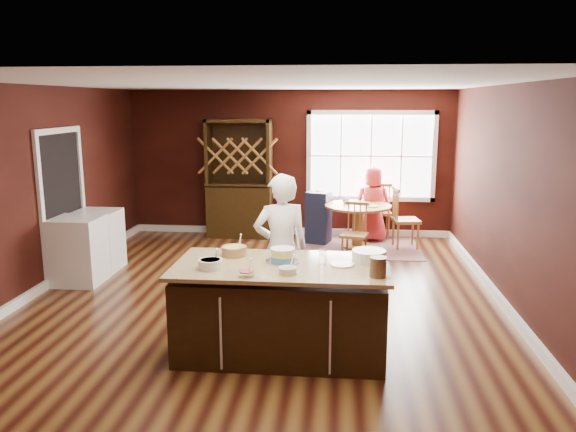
# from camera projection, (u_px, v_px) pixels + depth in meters

# --- Properties ---
(room_shell) EXTENTS (7.00, 7.00, 7.00)m
(room_shell) POSITION_uv_depth(u_px,v_px,m) (264.00, 193.00, 7.06)
(room_shell) COLOR brown
(room_shell) RESTS_ON ground
(window) EXTENTS (2.36, 0.10, 1.66)m
(window) POSITION_uv_depth(u_px,v_px,m) (371.00, 156.00, 10.28)
(window) COLOR white
(window) RESTS_ON room_shell
(doorway) EXTENTS (0.08, 1.26, 2.13)m
(doorway) POSITION_uv_depth(u_px,v_px,m) (64.00, 206.00, 7.99)
(doorway) COLOR white
(doorway) RESTS_ON room_shell
(kitchen_island) EXTENTS (2.10, 1.10, 0.92)m
(kitchen_island) POSITION_uv_depth(u_px,v_px,m) (281.00, 311.00, 5.60)
(kitchen_island) COLOR black
(kitchen_island) RESTS_ON ground
(dining_table) EXTENTS (1.13, 1.13, 0.75)m
(dining_table) POSITION_uv_depth(u_px,v_px,m) (358.00, 217.00, 9.63)
(dining_table) COLOR brown
(dining_table) RESTS_ON ground
(baker) EXTENTS (0.73, 0.59, 1.72)m
(baker) POSITION_uv_depth(u_px,v_px,m) (281.00, 249.00, 6.31)
(baker) COLOR white
(baker) RESTS_ON ground
(layer_cake) EXTENTS (0.34, 0.34, 0.14)m
(layer_cake) POSITION_uv_depth(u_px,v_px,m) (283.00, 255.00, 5.58)
(layer_cake) COLOR white
(layer_cake) RESTS_ON kitchen_island
(bowl_blue) EXTENTS (0.24, 0.24, 0.09)m
(bowl_blue) POSITION_uv_depth(u_px,v_px,m) (210.00, 264.00, 5.35)
(bowl_blue) COLOR white
(bowl_blue) RESTS_ON kitchen_island
(bowl_yellow) EXTENTS (0.26, 0.26, 0.10)m
(bowl_yellow) POSITION_uv_depth(u_px,v_px,m) (234.00, 251.00, 5.81)
(bowl_yellow) COLOR #A58054
(bowl_yellow) RESTS_ON kitchen_island
(bowl_pink) EXTENTS (0.15, 0.15, 0.06)m
(bowl_pink) POSITION_uv_depth(u_px,v_px,m) (246.00, 274.00, 5.11)
(bowl_pink) COLOR white
(bowl_pink) RESTS_ON kitchen_island
(bowl_olive) EXTENTS (0.17, 0.17, 0.06)m
(bowl_olive) POSITION_uv_depth(u_px,v_px,m) (288.00, 271.00, 5.20)
(bowl_olive) COLOR beige
(bowl_olive) RESTS_ON kitchen_island
(drinking_glass) EXTENTS (0.08, 0.08, 0.16)m
(drinking_glass) POSITION_uv_depth(u_px,v_px,m) (323.00, 257.00, 5.46)
(drinking_glass) COLOR white
(drinking_glass) RESTS_ON kitchen_island
(dinner_plate) EXTENTS (0.24, 0.24, 0.02)m
(dinner_plate) POSITION_uv_depth(u_px,v_px,m) (342.00, 264.00, 5.48)
(dinner_plate) COLOR beige
(dinner_plate) RESTS_ON kitchen_island
(white_tub) EXTENTS (0.34, 0.34, 0.12)m
(white_tub) POSITION_uv_depth(u_px,v_px,m) (369.00, 256.00, 5.59)
(white_tub) COLOR white
(white_tub) RESTS_ON kitchen_island
(stoneware_crock) EXTENTS (0.15, 0.15, 0.18)m
(stoneware_crock) POSITION_uv_depth(u_px,v_px,m) (378.00, 267.00, 5.10)
(stoneware_crock) COLOR brown
(stoneware_crock) RESTS_ON kitchen_island
(rug) EXTENTS (2.15, 1.68, 0.01)m
(rug) POSITION_uv_depth(u_px,v_px,m) (357.00, 247.00, 9.74)
(rug) COLOR brown
(rug) RESTS_ON ground
(chair_east) EXTENTS (0.49, 0.51, 1.07)m
(chair_east) POSITION_uv_depth(u_px,v_px,m) (406.00, 217.00, 9.61)
(chair_east) COLOR olive
(chair_east) RESTS_ON ground
(chair_south) EXTENTS (0.48, 0.47, 0.94)m
(chair_south) POSITION_uv_depth(u_px,v_px,m) (354.00, 232.00, 8.81)
(chair_south) COLOR brown
(chair_south) RESTS_ON ground
(chair_north) EXTENTS (0.46, 0.44, 1.06)m
(chair_north) POSITION_uv_depth(u_px,v_px,m) (379.00, 210.00, 10.33)
(chair_north) COLOR brown
(chair_north) RESTS_ON ground
(seated_woman) EXTENTS (0.69, 0.47, 1.35)m
(seated_woman) POSITION_uv_depth(u_px,v_px,m) (373.00, 204.00, 10.07)
(seated_woman) COLOR red
(seated_woman) RESTS_ON ground
(high_chair) EXTENTS (0.48, 0.48, 0.97)m
(high_chair) POSITION_uv_depth(u_px,v_px,m) (319.00, 216.00, 9.97)
(high_chair) COLOR black
(high_chair) RESTS_ON ground
(toddler) EXTENTS (0.18, 0.14, 0.26)m
(toddler) POSITION_uv_depth(u_px,v_px,m) (315.00, 197.00, 9.98)
(toddler) COLOR #8CA5BF
(toddler) RESTS_ON high_chair
(table_plate) EXTENTS (0.22, 0.22, 0.02)m
(table_plate) POSITION_uv_depth(u_px,v_px,m) (373.00, 206.00, 9.43)
(table_plate) COLOR beige
(table_plate) RESTS_ON dining_table
(table_cup) EXTENTS (0.13, 0.13, 0.09)m
(table_cup) POSITION_uv_depth(u_px,v_px,m) (346.00, 201.00, 9.71)
(table_cup) COLOR silver
(table_cup) RESTS_ON dining_table
(hutch) EXTENTS (1.19, 0.49, 2.17)m
(hutch) POSITION_uv_depth(u_px,v_px,m) (240.00, 179.00, 10.34)
(hutch) COLOR #382112
(hutch) RESTS_ON ground
(washer) EXTENTS (0.64, 0.62, 0.93)m
(washer) POSITION_uv_depth(u_px,v_px,m) (78.00, 250.00, 7.76)
(washer) COLOR white
(washer) RESTS_ON ground
(dryer) EXTENTS (0.62, 0.60, 0.90)m
(dryer) POSITION_uv_depth(u_px,v_px,m) (98.00, 240.00, 8.38)
(dryer) COLOR silver
(dryer) RESTS_ON ground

